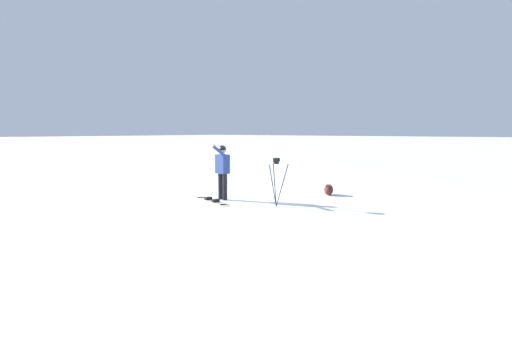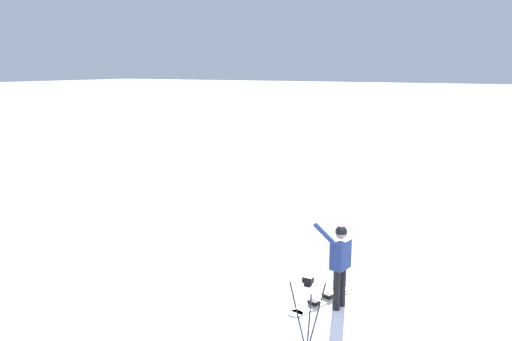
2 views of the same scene
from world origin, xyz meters
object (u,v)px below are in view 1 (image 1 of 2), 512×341
at_px(snowboard, 212,201).
at_px(camera_tripod, 277,172).
at_px(gear_bag_large, 329,190).
at_px(snowboarder, 222,167).

relative_size(snowboard, camera_tripod, 1.29).
bearing_deg(gear_bag_large, snowboarder, 52.51).
bearing_deg(snowboard, snowboarder, -97.45).
relative_size(snowboarder, snowboard, 0.97).
bearing_deg(camera_tripod, snowboarder, 5.70).
distance_m(snowboard, camera_tripod, 2.22).
xyz_separation_m(snowboard, gear_bag_large, (-2.18, -3.17, 0.16)).
bearing_deg(snowboard, camera_tripod, -163.02).
distance_m(gear_bag_large, camera_tripod, 2.71).
bearing_deg(snowboarder, snowboard, 82.55).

